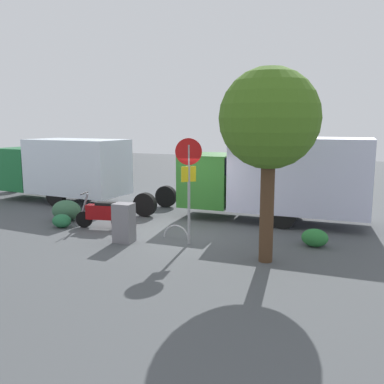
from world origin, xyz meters
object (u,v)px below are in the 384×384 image
object	(u,v)px
street_tree	(269,120)
utility_cabinet	(124,223)
stop_sign	(189,174)
box_truck_far	(60,167)
bike_rack_hoop	(176,238)
motorcycle	(102,213)
box_truck_near	(273,176)

from	to	relation	value
street_tree	utility_cabinet	xyz separation A→B (m)	(4.27, -0.03, -2.98)
stop_sign	box_truck_far	bearing A→B (deg)	-25.54
box_truck_far	utility_cabinet	bearing A→B (deg)	146.59
bike_rack_hoop	street_tree	bearing A→B (deg)	161.50
utility_cabinet	bike_rack_hoop	xyz separation A→B (m)	(-1.23, -0.99, -0.58)
stop_sign	bike_rack_hoop	size ratio (longest dim) A/B	3.62
motorcycle	stop_sign	xyz separation A→B (m)	(-3.39, 0.49, 1.53)
utility_cabinet	motorcycle	bearing A→B (deg)	-35.00
box_truck_near	stop_sign	xyz separation A→B (m)	(1.54, 3.84, 0.41)
box_truck_far	utility_cabinet	size ratio (longest dim) A/B	6.69
box_truck_far	utility_cabinet	world-z (taller)	box_truck_far
street_tree	bike_rack_hoop	size ratio (longest dim) A/B	5.71
utility_cabinet	box_truck_far	bearing A→B (deg)	-35.64
street_tree	utility_cabinet	bearing A→B (deg)	-0.41
box_truck_near	bike_rack_hoop	bearing A→B (deg)	55.35
utility_cabinet	box_truck_near	bearing A→B (deg)	-127.25
bike_rack_hoop	utility_cabinet	bearing A→B (deg)	38.83
street_tree	bike_rack_hoop	distance (m)	4.80
box_truck_far	box_truck_near	bearing A→B (deg)	-177.63
box_truck_near	box_truck_far	size ratio (longest dim) A/B	1.08
street_tree	utility_cabinet	size ratio (longest dim) A/B	4.16
stop_sign	motorcycle	bearing A→B (deg)	-8.25
motorcycle	utility_cabinet	xyz separation A→B (m)	(-1.55, 1.09, 0.06)
stop_sign	street_tree	distance (m)	2.94
box_truck_far	stop_sign	size ratio (longest dim) A/B	2.54
box_truck_near	street_tree	bearing A→B (deg)	98.59
stop_sign	box_truck_near	bearing A→B (deg)	-111.86
box_truck_far	street_tree	size ratio (longest dim) A/B	1.61
box_truck_near	utility_cabinet	size ratio (longest dim) A/B	7.21
motorcycle	street_tree	world-z (taller)	street_tree
box_truck_near	street_tree	world-z (taller)	street_tree
motorcycle	utility_cabinet	size ratio (longest dim) A/B	1.53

